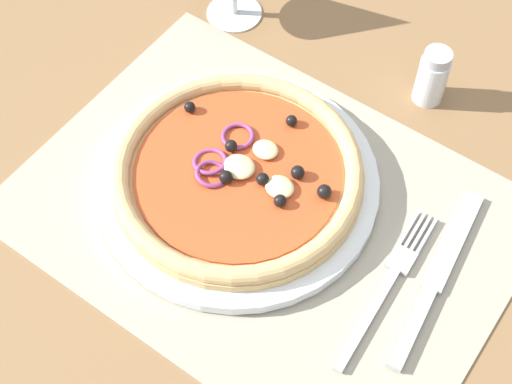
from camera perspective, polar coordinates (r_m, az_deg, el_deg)
ground_plane at (r=74.84cm, az=0.73°, el=-2.06°), size 190.00×140.00×2.40cm
placemat at (r=73.65cm, az=0.74°, el=-1.49°), size 46.27×34.03×0.40cm
plate at (r=74.54cm, az=-1.37°, el=0.73°), size 27.53×27.53×1.26cm
pizza at (r=73.14cm, az=-1.38°, el=1.49°), size 24.39×24.39×2.69cm
fork at (r=70.69cm, az=9.96°, el=-6.40°), size 2.63×18.06×0.44cm
knife at (r=71.78cm, az=13.36°, el=-5.92°), size 3.99×20.06×0.62cm
pepper_shaker at (r=82.03cm, az=12.99°, el=8.36°), size 3.20×3.20×6.70cm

